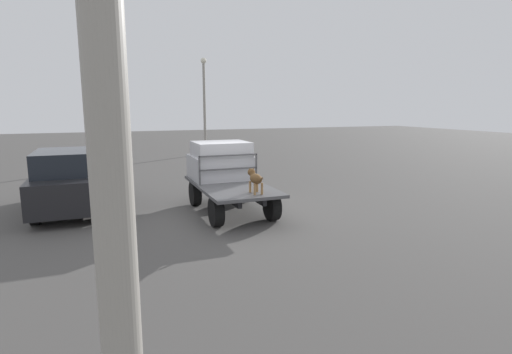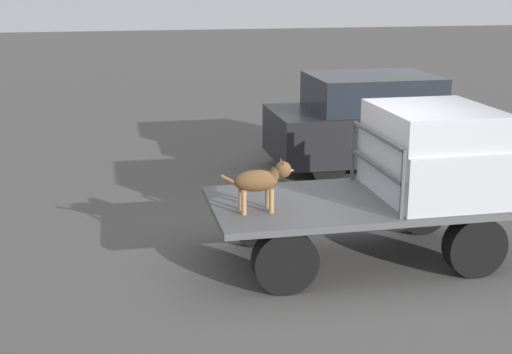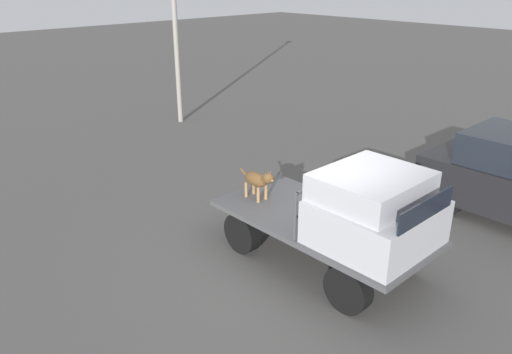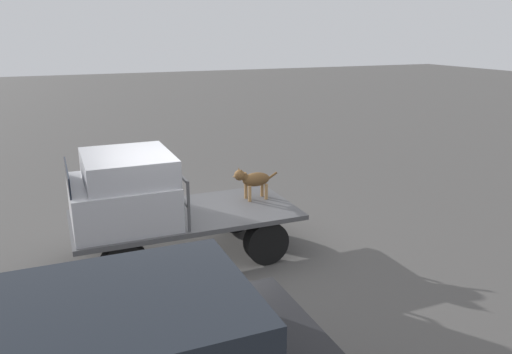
# 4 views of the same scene
# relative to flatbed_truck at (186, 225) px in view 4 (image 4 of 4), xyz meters

# --- Properties ---
(ground_plane) EXTENTS (80.00, 80.00, 0.00)m
(ground_plane) POSITION_rel_flatbed_truck_xyz_m (0.00, 0.00, -0.57)
(ground_plane) COLOR #514F4C
(flatbed_truck) EXTENTS (3.71, 1.82, 0.80)m
(flatbed_truck) POSITION_rel_flatbed_truck_xyz_m (0.00, 0.00, 0.00)
(flatbed_truck) COLOR black
(flatbed_truck) RESTS_ON ground
(truck_cab) EXTENTS (1.58, 1.70, 1.10)m
(truck_cab) POSITION_rel_flatbed_truck_xyz_m (0.98, 0.00, 0.75)
(truck_cab) COLOR #B7B7BC
(truck_cab) RESTS_ON flatbed_truck
(truck_headboard) EXTENTS (0.04, 1.70, 0.80)m
(truck_headboard) POSITION_rel_flatbed_truck_xyz_m (0.16, 0.00, 0.75)
(truck_headboard) COLOR #4C4C4F
(truck_headboard) RESTS_ON flatbed_truck
(dog) EXTENTS (0.87, 0.25, 0.62)m
(dog) POSITION_rel_flatbed_truck_xyz_m (-1.30, -0.22, 0.60)
(dog) COLOR #9E7547
(dog) RESTS_ON flatbed_truck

